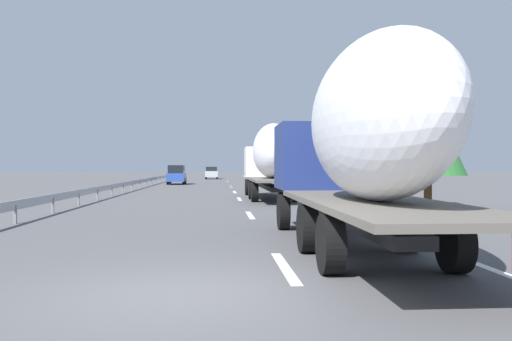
# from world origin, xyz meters

# --- Properties ---
(ground_plane) EXTENTS (260.00, 260.00, 0.00)m
(ground_plane) POSITION_xyz_m (40.00, 0.00, 0.00)
(ground_plane) COLOR #4C4C4F
(lane_stripe_0) EXTENTS (3.20, 0.20, 0.01)m
(lane_stripe_0) POSITION_xyz_m (2.00, -1.80, 0.00)
(lane_stripe_0) COLOR white
(lane_stripe_0) RESTS_ON ground_plane
(lane_stripe_1) EXTENTS (3.20, 0.20, 0.01)m
(lane_stripe_1) POSITION_xyz_m (12.84, -1.80, 0.00)
(lane_stripe_1) COLOR white
(lane_stripe_1) RESTS_ON ground_plane
(lane_stripe_2) EXTENTS (3.20, 0.20, 0.01)m
(lane_stripe_2) POSITION_xyz_m (23.16, -1.80, 0.00)
(lane_stripe_2) COLOR white
(lane_stripe_2) RESTS_ON ground_plane
(lane_stripe_3) EXTENTS (3.20, 0.20, 0.01)m
(lane_stripe_3) POSITION_xyz_m (31.53, -1.80, 0.00)
(lane_stripe_3) COLOR white
(lane_stripe_3) RESTS_ON ground_plane
(lane_stripe_4) EXTENTS (3.20, 0.20, 0.01)m
(lane_stripe_4) POSITION_xyz_m (41.88, -1.80, 0.00)
(lane_stripe_4) COLOR white
(lane_stripe_4) RESTS_ON ground_plane
(lane_stripe_5) EXTENTS (3.20, 0.20, 0.01)m
(lane_stripe_5) POSITION_xyz_m (43.42, -1.80, 0.00)
(lane_stripe_5) COLOR white
(lane_stripe_5) RESTS_ON ground_plane
(lane_stripe_6) EXTENTS (3.20, 0.20, 0.01)m
(lane_stripe_6) POSITION_xyz_m (61.04, -1.80, 0.00)
(lane_stripe_6) COLOR white
(lane_stripe_6) RESTS_ON ground_plane
(lane_stripe_7) EXTENTS (3.20, 0.20, 0.01)m
(lane_stripe_7) POSITION_xyz_m (59.47, -1.80, 0.00)
(lane_stripe_7) COLOR white
(lane_stripe_7) RESTS_ON ground_plane
(edge_line_right) EXTENTS (110.00, 0.20, 0.01)m
(edge_line_right) POSITION_xyz_m (45.00, -5.50, 0.00)
(edge_line_right) COLOR white
(edge_line_right) RESTS_ON ground_plane
(truck_lead) EXTENTS (12.44, 2.55, 4.20)m
(truck_lead) POSITION_xyz_m (23.20, -3.60, 2.36)
(truck_lead) COLOR silver
(truck_lead) RESTS_ON ground_plane
(truck_trailing) EXTENTS (12.26, 2.55, 4.36)m
(truck_trailing) POSITION_xyz_m (3.50, -3.60, 2.47)
(truck_trailing) COLOR navy
(truck_trailing) RESTS_ON ground_plane
(car_silver_hatch) EXTENTS (4.55, 1.84, 1.79)m
(car_silver_hatch) POSITION_xyz_m (72.88, 0.29, 0.91)
(car_silver_hatch) COLOR #ADB2B7
(car_silver_hatch) RESTS_ON ground_plane
(car_blue_sedan) EXTENTS (4.75, 1.80, 1.97)m
(car_blue_sedan) POSITION_xyz_m (49.23, 3.65, 0.98)
(car_blue_sedan) COLOR #28479E
(car_blue_sedan) RESTS_ON ground_plane
(road_sign) EXTENTS (0.10, 0.90, 3.27)m
(road_sign) POSITION_xyz_m (39.16, -6.70, 2.26)
(road_sign) COLOR gray
(road_sign) RESTS_ON ground_plane
(tree_0) EXTENTS (2.70, 2.70, 7.40)m
(tree_0) POSITION_xyz_m (45.07, -12.52, 4.43)
(tree_0) COLOR #472D19
(tree_0) RESTS_ON ground_plane
(tree_1) EXTENTS (3.19, 3.19, 6.33)m
(tree_1) POSITION_xyz_m (82.26, -10.29, 4.03)
(tree_1) COLOR #472D19
(tree_1) RESTS_ON ground_plane
(tree_2) EXTENTS (3.33, 3.33, 5.29)m
(tree_2) POSITION_xyz_m (15.87, -9.92, 3.36)
(tree_2) COLOR #472D19
(tree_2) RESTS_ON ground_plane
(tree_3) EXTENTS (2.88, 2.88, 7.04)m
(tree_3) POSITION_xyz_m (88.04, -12.78, 4.28)
(tree_3) COLOR #472D19
(tree_3) RESTS_ON ground_plane
(guardrail_median) EXTENTS (94.00, 0.10, 0.76)m
(guardrail_median) POSITION_xyz_m (43.00, 6.00, 0.58)
(guardrail_median) COLOR #9EA0A5
(guardrail_median) RESTS_ON ground_plane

